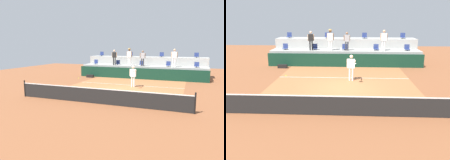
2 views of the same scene
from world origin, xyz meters
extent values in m
plane|color=brown|center=(0.00, 0.00, 0.00)|extent=(40.00, 40.00, 0.00)
cube|color=#A36038|center=(0.00, 1.00, 0.00)|extent=(9.00, 10.00, 0.01)
cube|color=silver|center=(0.00, 2.40, 0.01)|extent=(9.00, 0.06, 0.00)
cylinder|color=black|center=(-5.20, -4.00, 0.54)|extent=(0.08, 0.08, 1.07)
cylinder|color=black|center=(5.20, -4.00, 0.54)|extent=(0.08, 0.08, 1.07)
cube|color=black|center=(0.00, -4.00, 0.46)|extent=(10.40, 0.01, 0.87)
cube|color=white|center=(0.00, -4.00, 0.89)|extent=(10.40, 0.02, 0.05)
cube|color=#0F3323|center=(0.00, 6.00, 0.55)|extent=(13.00, 0.16, 1.10)
cube|color=#9E9E99|center=(0.00, 7.30, 0.62)|extent=(13.00, 1.80, 1.25)
cube|color=#9E9E99|center=(0.00, 9.10, 1.05)|extent=(13.00, 1.80, 2.10)
cylinder|color=#2D2D33|center=(-5.32, 7.15, 1.30)|extent=(0.08, 0.08, 0.10)
cube|color=navy|center=(-5.32, 7.15, 1.37)|extent=(0.44, 0.40, 0.04)
cube|color=navy|center=(-5.32, 7.33, 1.58)|extent=(0.44, 0.04, 0.38)
cylinder|color=#2D2D33|center=(-2.68, 7.15, 1.30)|extent=(0.08, 0.08, 0.10)
cube|color=navy|center=(-2.68, 7.15, 1.37)|extent=(0.44, 0.40, 0.04)
cube|color=navy|center=(-2.68, 7.33, 1.58)|extent=(0.44, 0.04, 0.38)
cylinder|color=#2D2D33|center=(-0.04, 7.15, 1.30)|extent=(0.08, 0.08, 0.10)
cube|color=navy|center=(-0.04, 7.15, 1.37)|extent=(0.44, 0.40, 0.04)
cube|color=navy|center=(-0.04, 7.33, 1.58)|extent=(0.44, 0.04, 0.38)
cylinder|color=#2D2D33|center=(2.69, 7.15, 1.30)|extent=(0.08, 0.08, 0.10)
cube|color=navy|center=(2.69, 7.15, 1.37)|extent=(0.44, 0.40, 0.04)
cube|color=navy|center=(2.69, 7.33, 1.58)|extent=(0.44, 0.04, 0.38)
cylinder|color=#2D2D33|center=(5.35, 7.15, 1.30)|extent=(0.08, 0.08, 0.10)
cube|color=navy|center=(5.35, 7.15, 1.37)|extent=(0.44, 0.40, 0.04)
cube|color=navy|center=(5.35, 7.33, 1.58)|extent=(0.44, 0.04, 0.38)
cylinder|color=#2D2D33|center=(-5.38, 8.95, 2.15)|extent=(0.08, 0.08, 0.10)
cube|color=navy|center=(-5.38, 8.95, 2.22)|extent=(0.44, 0.40, 0.04)
cube|color=navy|center=(-5.38, 9.13, 2.43)|extent=(0.44, 0.04, 0.38)
cylinder|color=#2D2D33|center=(-1.76, 8.95, 2.15)|extent=(0.08, 0.08, 0.10)
cube|color=navy|center=(-1.76, 8.95, 2.22)|extent=(0.44, 0.40, 0.04)
cube|color=navy|center=(-1.76, 9.13, 2.43)|extent=(0.44, 0.04, 0.38)
cylinder|color=#2D2D33|center=(1.75, 8.95, 2.15)|extent=(0.08, 0.08, 0.10)
cube|color=navy|center=(1.75, 8.95, 2.22)|extent=(0.44, 0.40, 0.04)
cube|color=navy|center=(1.75, 9.13, 2.43)|extent=(0.44, 0.04, 0.38)
cylinder|color=#2D2D33|center=(5.30, 8.95, 2.15)|extent=(0.08, 0.08, 0.10)
cube|color=navy|center=(5.30, 8.95, 2.22)|extent=(0.44, 0.40, 0.04)
cube|color=navy|center=(5.30, 9.13, 2.43)|extent=(0.44, 0.04, 0.38)
cylinder|color=white|center=(0.44, 1.76, 0.42)|extent=(0.12, 0.12, 0.85)
cylinder|color=white|center=(0.63, 1.74, 0.42)|extent=(0.12, 0.12, 0.85)
cube|color=white|center=(0.54, 1.75, 1.15)|extent=(0.48, 0.23, 0.60)
sphere|color=beige|center=(0.54, 1.75, 1.61)|extent=(0.25, 0.25, 0.23)
cylinder|color=beige|center=(0.27, 1.77, 1.17)|extent=(0.08, 0.08, 0.57)
cylinder|color=beige|center=(0.77, 1.45, 1.35)|extent=(0.12, 0.54, 0.07)
cylinder|color=black|center=(0.74, 1.09, 1.35)|extent=(0.06, 0.26, 0.04)
ellipsoid|color=silver|center=(0.71, 0.81, 1.35)|extent=(0.29, 0.34, 0.03)
cylinder|color=black|center=(-3.03, 6.85, 1.66)|extent=(0.11, 0.11, 0.81)
cylinder|color=black|center=(-2.85, 6.85, 1.66)|extent=(0.11, 0.11, 0.81)
cube|color=black|center=(-2.94, 6.85, 2.35)|extent=(0.44, 0.19, 0.57)
sphere|color=beige|center=(-2.94, 6.85, 2.79)|extent=(0.22, 0.22, 0.22)
cylinder|color=beige|center=(-3.20, 6.86, 2.37)|extent=(0.07, 0.07, 0.54)
cylinder|color=beige|center=(-2.69, 6.84, 2.37)|extent=(0.07, 0.07, 0.54)
cylinder|color=white|center=(-1.37, 6.86, 1.68)|extent=(0.12, 0.12, 0.86)
cylinder|color=white|center=(-1.17, 6.84, 1.68)|extent=(0.12, 0.12, 0.86)
cube|color=white|center=(-1.27, 6.85, 2.42)|extent=(0.49, 0.24, 0.61)
sphere|color=#846047|center=(-1.27, 6.85, 2.89)|extent=(0.26, 0.26, 0.23)
cylinder|color=#846047|center=(-1.54, 6.89, 2.44)|extent=(0.08, 0.08, 0.58)
cylinder|color=#846047|center=(-1.00, 6.81, 2.44)|extent=(0.08, 0.08, 0.58)
cylinder|color=tan|center=(-1.27, 6.85, 2.97)|extent=(0.47, 0.47, 0.01)
cylinder|color=tan|center=(-1.27, 6.85, 3.02)|extent=(0.28, 0.28, 0.09)
cylinder|color=#2D2D33|center=(0.06, 6.83, 1.64)|extent=(0.13, 0.13, 0.78)
cylinder|color=#2D2D33|center=(0.23, 6.87, 1.64)|extent=(0.13, 0.13, 0.78)
cube|color=#B2B2B7|center=(0.15, 6.85, 2.31)|extent=(0.45, 0.26, 0.55)
sphere|color=#846047|center=(0.15, 6.85, 2.73)|extent=(0.25, 0.25, 0.21)
cylinder|color=#846047|center=(-0.09, 6.80, 2.32)|extent=(0.08, 0.08, 0.52)
cylinder|color=#846047|center=(0.39, 6.90, 2.32)|extent=(0.08, 0.08, 0.52)
cylinder|color=white|center=(3.17, 6.84, 1.69)|extent=(0.12, 0.12, 0.87)
cylinder|color=white|center=(3.37, 6.86, 1.69)|extent=(0.12, 0.12, 0.87)
cube|color=white|center=(3.27, 6.85, 2.43)|extent=(0.49, 0.22, 0.62)
sphere|color=tan|center=(3.27, 6.85, 2.90)|extent=(0.25, 0.25, 0.24)
cylinder|color=tan|center=(3.00, 6.83, 2.45)|extent=(0.08, 0.08, 0.58)
cylinder|color=tan|center=(3.54, 6.87, 2.45)|extent=(0.08, 0.08, 0.58)
sphere|color=#CCE033|center=(-3.24, -0.38, 0.83)|extent=(0.07, 0.07, 0.07)
cube|color=black|center=(-5.09, 5.26, 0.15)|extent=(0.76, 0.28, 0.30)
camera|label=1|loc=(4.99, -14.77, 3.26)|focal=34.26mm
camera|label=2|loc=(0.50, -13.46, 4.24)|focal=37.92mm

